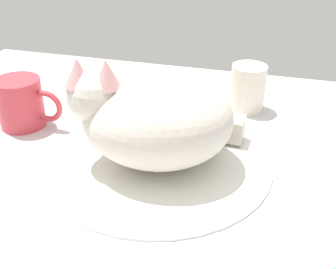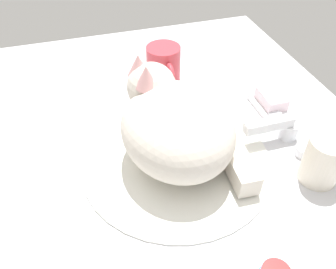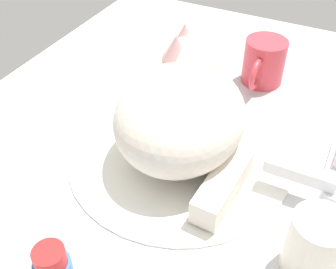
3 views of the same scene
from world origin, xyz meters
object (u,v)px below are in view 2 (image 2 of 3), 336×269
at_px(cat, 176,125).
at_px(coffee_mug, 164,65).
at_px(rinse_cup, 323,161).
at_px(faucet, 282,129).
at_px(soap_bar, 271,99).

xyz_separation_m(cat, coffee_mug, (-0.26, 0.05, -0.04)).
bearing_deg(cat, rinse_cup, 61.93).
bearing_deg(faucet, cat, -92.59).
bearing_deg(cat, coffee_mug, 168.33).
xyz_separation_m(rinse_cup, soap_bar, (-0.21, 0.02, -0.02)).
distance_m(cat, soap_bar, 0.27).
xyz_separation_m(faucet, rinse_cup, (0.11, 0.01, 0.02)).
bearing_deg(coffee_mug, cat, -11.67).
xyz_separation_m(cat, soap_bar, (-0.09, 0.25, -0.06)).
bearing_deg(soap_bar, coffee_mug, -131.45).
relative_size(coffee_mug, soap_bar, 1.75).
relative_size(cat, coffee_mug, 2.07).
height_order(faucet, cat, cat).
distance_m(faucet, coffee_mug, 0.31).
height_order(cat, coffee_mug, cat).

